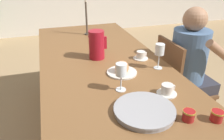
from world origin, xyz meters
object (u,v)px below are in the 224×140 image
(chair_person_side, at_px, (178,86))
(red_pitcher, at_px, (97,45))
(person_seated, at_px, (191,64))
(teacup_across, at_px, (141,56))
(serving_tray, at_px, (144,110))
(teacup_near_person, at_px, (167,90))
(bread_plate, at_px, (122,69))
(jam_jar_amber, at_px, (217,115))
(jam_jar_red, at_px, (189,115))
(candlestick_tall, at_px, (87,20))
(wine_glass_water, at_px, (160,51))
(wine_glass_juice, at_px, (121,71))

(chair_person_side, bearing_deg, red_pitcher, -105.13)
(person_seated, xyz_separation_m, teacup_across, (-0.44, 0.08, 0.10))
(serving_tray, bearing_deg, teacup_near_person, 31.85)
(chair_person_side, xyz_separation_m, bread_plate, (-0.59, -0.14, 0.31))
(red_pitcher, distance_m, serving_tray, 0.80)
(red_pitcher, xyz_separation_m, serving_tray, (0.07, -0.79, -0.10))
(bread_plate, bearing_deg, jam_jar_amber, -66.18)
(person_seated, relative_size, jam_jar_red, 18.62)
(teacup_near_person, relative_size, bread_plate, 0.56)
(teacup_across, bearing_deg, person_seated, -10.86)
(candlestick_tall, bearing_deg, jam_jar_amber, -78.37)
(teacup_across, bearing_deg, serving_tray, -112.30)
(wine_glass_water, distance_m, jam_jar_amber, 0.64)
(teacup_across, distance_m, jam_jar_red, 0.79)
(red_pitcher, height_order, jam_jar_amber, red_pitcher)
(person_seated, xyz_separation_m, bread_plate, (-0.68, -0.12, 0.10))
(wine_glass_water, xyz_separation_m, teacup_across, (-0.05, 0.20, -0.11))
(serving_tray, bearing_deg, chair_person_side, 43.95)
(teacup_near_person, xyz_separation_m, jam_jar_amber, (0.11, -0.29, 0.00))
(chair_person_side, xyz_separation_m, teacup_across, (-0.35, 0.07, 0.31))
(chair_person_side, xyz_separation_m, candlestick_tall, (-0.64, 0.86, 0.44))
(teacup_near_person, relative_size, serving_tray, 0.37)
(jam_jar_red, relative_size, candlestick_tall, 0.16)
(wine_glass_water, bearing_deg, red_pitcher, 140.52)
(wine_glass_juice, relative_size, jam_jar_amber, 2.84)
(wine_glass_juice, distance_m, teacup_across, 0.53)
(red_pitcher, height_order, wine_glass_water, red_pitcher)
(person_seated, xyz_separation_m, jam_jar_amber, (-0.40, -0.75, 0.10))
(serving_tray, bearing_deg, red_pitcher, 94.80)
(jam_jar_amber, bearing_deg, serving_tray, 152.75)
(teacup_across, bearing_deg, candlestick_tall, 110.20)
(wine_glass_water, xyz_separation_m, teacup_near_person, (-0.12, -0.34, -0.11))
(wine_glass_juice, height_order, candlestick_tall, candlestick_tall)
(person_seated, distance_m, wine_glass_water, 0.46)
(person_seated, distance_m, red_pitcher, 0.83)
(chair_person_side, relative_size, candlestick_tall, 2.28)
(chair_person_side, distance_m, jam_jar_amber, 0.88)
(wine_glass_water, height_order, bread_plate, wine_glass_water)
(wine_glass_juice, xyz_separation_m, serving_tray, (0.04, -0.25, -0.12))
(red_pitcher, bearing_deg, jam_jar_amber, -68.05)
(red_pitcher, bearing_deg, person_seated, -14.72)
(person_seated, relative_size, teacup_across, 9.69)
(red_pitcher, xyz_separation_m, teacup_across, (0.34, -0.12, -0.09))
(red_pitcher, distance_m, teacup_across, 0.37)
(jam_jar_red, bearing_deg, chair_person_side, 58.67)
(bread_plate, bearing_deg, jam_jar_red, -76.00)
(chair_person_side, height_order, candlestick_tall, candlestick_tall)
(bread_plate, relative_size, jam_jar_red, 3.41)
(wine_glass_juice, bearing_deg, red_pitcher, 92.45)
(candlestick_tall, bearing_deg, red_pitcher, -94.33)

